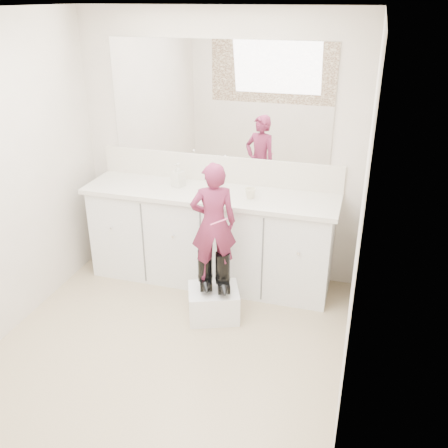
% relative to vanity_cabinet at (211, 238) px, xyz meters
% --- Properties ---
extents(floor, '(3.00, 3.00, 0.00)m').
position_rel_vanity_cabinet_xyz_m(floor, '(0.00, -1.23, -0.42)').
color(floor, '#958562').
rests_on(floor, ground).
extents(ceiling, '(3.00, 3.00, 0.00)m').
position_rel_vanity_cabinet_xyz_m(ceiling, '(0.00, -1.23, 1.97)').
color(ceiling, white).
rests_on(ceiling, wall_back).
extents(wall_back, '(2.60, 0.00, 2.60)m').
position_rel_vanity_cabinet_xyz_m(wall_back, '(0.00, 0.27, 0.77)').
color(wall_back, beige).
rests_on(wall_back, floor).
extents(wall_right, '(0.00, 3.00, 3.00)m').
position_rel_vanity_cabinet_xyz_m(wall_right, '(1.30, -1.23, 0.78)').
color(wall_right, beige).
rests_on(wall_right, floor).
extents(vanity_cabinet, '(2.20, 0.55, 0.85)m').
position_rel_vanity_cabinet_xyz_m(vanity_cabinet, '(0.00, 0.00, 0.00)').
color(vanity_cabinet, silver).
rests_on(vanity_cabinet, floor).
extents(countertop, '(2.28, 0.58, 0.04)m').
position_rel_vanity_cabinet_xyz_m(countertop, '(0.00, -0.01, 0.45)').
color(countertop, beige).
rests_on(countertop, vanity_cabinet).
extents(backsplash, '(2.28, 0.03, 0.25)m').
position_rel_vanity_cabinet_xyz_m(backsplash, '(0.00, 0.26, 0.59)').
color(backsplash, beige).
rests_on(backsplash, countertop).
extents(mirror, '(2.00, 0.02, 1.00)m').
position_rel_vanity_cabinet_xyz_m(mirror, '(0.00, 0.26, 1.22)').
color(mirror, white).
rests_on(mirror, wall_back).
extents(faucet, '(0.08, 0.08, 0.10)m').
position_rel_vanity_cabinet_xyz_m(faucet, '(0.00, 0.15, 0.52)').
color(faucet, silver).
rests_on(faucet, countertop).
extents(cup, '(0.11, 0.11, 0.09)m').
position_rel_vanity_cabinet_xyz_m(cup, '(0.38, -0.06, 0.51)').
color(cup, beige).
rests_on(cup, countertop).
extents(soap_bottle, '(0.12, 0.12, 0.21)m').
position_rel_vanity_cabinet_xyz_m(soap_bottle, '(-0.31, 0.04, 0.57)').
color(soap_bottle, beige).
rests_on(soap_bottle, countertop).
extents(step_stool, '(0.51, 0.47, 0.26)m').
position_rel_vanity_cabinet_xyz_m(step_stool, '(0.21, -0.59, -0.29)').
color(step_stool, silver).
rests_on(step_stool, floor).
extents(boot_left, '(0.20, 0.26, 0.34)m').
position_rel_vanity_cabinet_xyz_m(boot_left, '(0.14, -0.57, 0.01)').
color(boot_left, black).
rests_on(boot_left, step_stool).
extents(boot_right, '(0.20, 0.26, 0.34)m').
position_rel_vanity_cabinet_xyz_m(boot_right, '(0.29, -0.57, 0.01)').
color(boot_right, black).
rests_on(boot_right, step_stool).
extents(toddler, '(0.42, 0.35, 0.99)m').
position_rel_vanity_cabinet_xyz_m(toddler, '(0.21, -0.57, 0.43)').
color(toddler, '#A83360').
rests_on(toddler, step_stool).
extents(toothbrush, '(0.13, 0.06, 0.06)m').
position_rel_vanity_cabinet_xyz_m(toothbrush, '(0.28, -0.65, 0.49)').
color(toothbrush, '#F76094').
rests_on(toothbrush, toddler).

